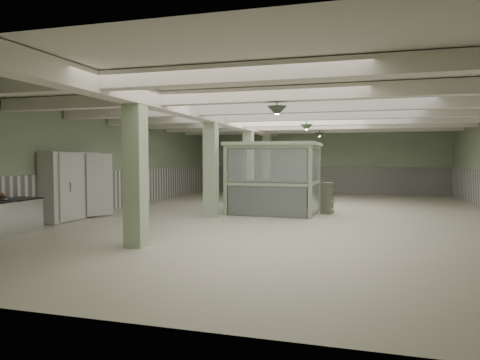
# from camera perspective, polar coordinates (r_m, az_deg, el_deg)

# --- Properties ---
(floor) EXTENTS (20.00, 20.00, 0.00)m
(floor) POSITION_cam_1_polar(r_m,az_deg,el_deg) (14.84, 6.60, -4.78)
(floor) COLOR beige
(floor) RESTS_ON ground
(ceiling) EXTENTS (14.00, 20.00, 0.02)m
(ceiling) POSITION_cam_1_polar(r_m,az_deg,el_deg) (14.79, 6.68, 9.17)
(ceiling) COLOR beige
(ceiling) RESTS_ON wall_back
(wall_back) EXTENTS (14.00, 0.02, 3.60)m
(wall_back) POSITION_cam_1_polar(r_m,az_deg,el_deg) (24.63, 10.30, 2.47)
(wall_back) COLOR #9DAF8C
(wall_back) RESTS_ON floor
(wall_front) EXTENTS (14.00, 0.02, 3.60)m
(wall_front) POSITION_cam_1_polar(r_m,az_deg,el_deg) (5.08, -11.36, 0.63)
(wall_front) COLOR #9DAF8C
(wall_front) RESTS_ON floor
(wall_left) EXTENTS (0.02, 20.00, 3.60)m
(wall_left) POSITION_cam_1_polar(r_m,az_deg,el_deg) (17.25, -17.00, 2.19)
(wall_left) COLOR #9DAF8C
(wall_left) RESTS_ON floor
(wainscot_left) EXTENTS (0.05, 19.90, 1.50)m
(wainscot_left) POSITION_cam_1_polar(r_m,az_deg,el_deg) (17.28, -16.88, -1.29)
(wainscot_left) COLOR white
(wainscot_left) RESTS_ON floor
(wainscot_back) EXTENTS (13.90, 0.05, 1.50)m
(wainscot_back) POSITION_cam_1_polar(r_m,az_deg,el_deg) (24.64, 10.27, 0.03)
(wainscot_back) COLOR white
(wainscot_back) RESTS_ON floor
(girder) EXTENTS (0.45, 19.90, 0.40)m
(girder) POSITION_cam_1_polar(r_m,az_deg,el_deg) (15.36, -2.67, 8.13)
(girder) COLOR white
(girder) RESTS_ON ceiling
(beam_a) EXTENTS (13.90, 0.35, 0.32)m
(beam_a) POSITION_cam_1_polar(r_m,az_deg,el_deg) (7.53, -2.56, 13.83)
(beam_a) COLOR white
(beam_a) RESTS_ON ceiling
(beam_b) EXTENTS (13.90, 0.35, 0.32)m
(beam_b) POSITION_cam_1_polar(r_m,az_deg,el_deg) (9.90, 2.06, 11.21)
(beam_b) COLOR white
(beam_b) RESTS_ON ceiling
(beam_c) EXTENTS (13.90, 0.35, 0.32)m
(beam_c) POSITION_cam_1_polar(r_m,az_deg,el_deg) (12.33, 4.83, 9.58)
(beam_c) COLOR white
(beam_c) RESTS_ON ceiling
(beam_d) EXTENTS (13.90, 0.35, 0.32)m
(beam_d) POSITION_cam_1_polar(r_m,az_deg,el_deg) (14.78, 6.68, 8.47)
(beam_d) COLOR white
(beam_d) RESTS_ON ceiling
(beam_e) EXTENTS (13.90, 0.35, 0.32)m
(beam_e) POSITION_cam_1_polar(r_m,az_deg,el_deg) (17.24, 7.99, 7.68)
(beam_e) COLOR white
(beam_e) RESTS_ON ceiling
(beam_f) EXTENTS (13.90, 0.35, 0.32)m
(beam_f) POSITION_cam_1_polar(r_m,az_deg,el_deg) (19.71, 8.97, 7.08)
(beam_f) COLOR white
(beam_f) RESTS_ON ceiling
(beam_g) EXTENTS (13.90, 0.35, 0.32)m
(beam_g) POSITION_cam_1_polar(r_m,az_deg,el_deg) (22.19, 9.73, 6.61)
(beam_g) COLOR white
(beam_g) RESTS_ON ceiling
(column_a) EXTENTS (0.42, 0.42, 3.60)m
(column_a) POSITION_cam_1_polar(r_m,az_deg,el_deg) (9.79, -13.76, 1.71)
(column_a) COLOR #ADC49E
(column_a) RESTS_ON floor
(column_b) EXTENTS (0.42, 0.42, 3.60)m
(column_b) POSITION_cam_1_polar(r_m,az_deg,el_deg) (14.36, -3.91, 2.17)
(column_b) COLOR #ADC49E
(column_b) RESTS_ON floor
(column_c) EXTENTS (0.42, 0.42, 3.60)m
(column_c) POSITION_cam_1_polar(r_m,az_deg,el_deg) (19.14, 1.12, 2.38)
(column_c) COLOR #ADC49E
(column_c) RESTS_ON floor
(column_d) EXTENTS (0.42, 0.42, 3.60)m
(column_d) POSITION_cam_1_polar(r_m,az_deg,el_deg) (23.03, 3.62, 2.48)
(column_d) COLOR #ADC49E
(column_d) RESTS_ON floor
(pendant_front) EXTENTS (0.44, 0.44, 0.22)m
(pendant_front) POSITION_cam_1_polar(r_m,az_deg,el_deg) (9.75, 4.95, 9.14)
(pendant_front) COLOR #2E3D2D
(pendant_front) RESTS_ON ceiling
(pendant_mid) EXTENTS (0.44, 0.44, 0.22)m
(pendant_mid) POSITION_cam_1_polar(r_m,az_deg,el_deg) (15.17, 8.85, 6.91)
(pendant_mid) COLOR #2E3D2D
(pendant_mid) RESTS_ON ceiling
(pendant_back) EXTENTS (0.44, 0.44, 0.22)m
(pendant_back) POSITION_cam_1_polar(r_m,az_deg,el_deg) (20.13, 10.55, 5.92)
(pendant_back) COLOR #2E3D2D
(pendant_back) RESTS_ON ceiling
(veg_colander) EXTENTS (0.40, 0.40, 0.17)m
(veg_colander) POSITION_cam_1_polar(r_m,az_deg,el_deg) (12.59, -29.19, -2.03)
(veg_colander) COLOR #3B3C40
(veg_colander) RESTS_ON prep_counter
(walkin_cooler) EXTENTS (1.00, 2.37, 2.17)m
(walkin_cooler) POSITION_cam_1_polar(r_m,az_deg,el_deg) (14.81, -21.47, -0.77)
(walkin_cooler) COLOR silver
(walkin_cooler) RESTS_ON floor
(guard_booth) EXTENTS (3.21, 2.74, 2.55)m
(guard_booth) POSITION_cam_1_polar(r_m,az_deg,el_deg) (15.53, 4.60, 1.97)
(guard_booth) COLOR #95AA88
(guard_booth) RESTS_ON floor
(filing_cabinet) EXTENTS (0.45, 0.57, 1.12)m
(filing_cabinet) POSITION_cam_1_polar(r_m,az_deg,el_deg) (15.64, 11.55, -2.37)
(filing_cabinet) COLOR #616554
(filing_cabinet) RESTS_ON floor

